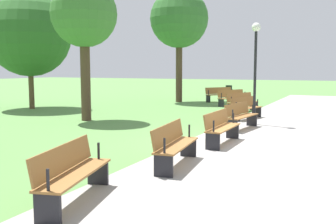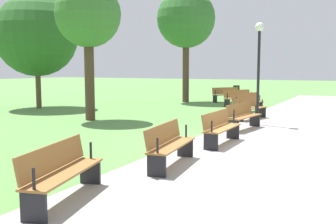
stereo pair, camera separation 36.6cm
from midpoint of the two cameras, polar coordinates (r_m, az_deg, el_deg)
name	(u,v)px [view 2 (the right image)]	position (r m, az deg, el deg)	size (l,w,h in m)	color
ground_plane	(223,144)	(10.74, 9.02, -4.71)	(120.00, 120.00, 0.00)	#5B8C47
path_paving	(269,148)	(10.43, 15.65, -5.18)	(42.30, 4.68, 0.01)	#A39E99
bench_0	(227,94)	(24.20, 9.07, 2.61)	(1.85, 1.52, 0.89)	#996633
bench_1	(239,97)	(21.54, 10.84, 2.12)	(1.93, 1.34, 0.89)	#996633
bench_2	(247,102)	(18.83, 12.09, 1.48)	(1.98, 1.15, 0.89)	#996633
bench_3	(249,108)	(16.08, 12.56, 0.64)	(2.00, 0.94, 0.89)	#996633
bench_4	(243,115)	(13.35, 11.75, -0.50)	(1.98, 0.71, 0.89)	#996633
bench_5	(220,127)	(10.68, 8.71, -2.15)	(1.94, 0.47, 0.89)	#996633
bench_6	(169,143)	(8.22, 1.47, -4.66)	(1.98, 0.71, 0.89)	#996633
bench_7	(61,171)	(6.26, -13.81, -8.39)	(2.00, 0.94, 0.89)	#996633
tree_0	(186,19)	(23.96, 3.13, 13.50)	(3.52, 3.52, 6.81)	#4C3828
tree_2	(36,36)	(21.11, -18.35, 10.63)	(4.16, 4.16, 5.81)	brown
tree_3	(88,16)	(15.79, -11.03, 13.71)	(2.57, 2.57, 5.45)	#4C3828
lamp_post	(259,53)	(14.53, 13.97, 8.40)	(0.32, 0.32, 3.70)	black
trash_bin	(236,92)	(26.26, 10.43, 2.86)	(0.43, 0.43, 0.94)	black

